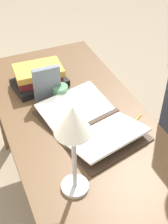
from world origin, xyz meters
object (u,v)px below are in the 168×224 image
(reading_lamp, at_px, (73,129))
(pencil, at_px, (134,122))
(book_stack_tall, at_px, (39,77))
(coffee_mug, at_px, (61,93))
(open_book, at_px, (90,123))
(book_standing_upright, at_px, (47,85))

(reading_lamp, height_order, pencil, reading_lamp)
(book_stack_tall, bearing_deg, coffee_mug, -157.78)
(open_book, height_order, coffee_mug, coffee_mug)
(book_stack_tall, height_order, book_standing_upright, book_standing_upright)
(open_book, distance_m, coffee_mug, 0.26)
(pencil, bearing_deg, reading_lamp, 120.09)
(book_standing_upright, relative_size, reading_lamp, 0.48)
(book_stack_tall, bearing_deg, open_book, -163.44)
(open_book, distance_m, pencil, 0.22)
(open_book, xyz_separation_m, coffee_mug, (0.25, 0.06, 0.02))
(coffee_mug, bearing_deg, open_book, -167.36)
(book_standing_upright, xyz_separation_m, reading_lamp, (-0.58, 0.08, 0.23))
(open_book, distance_m, book_standing_upright, 0.31)
(open_book, relative_size, book_stack_tall, 1.84)
(book_standing_upright, bearing_deg, reading_lamp, 172.99)
(open_book, bearing_deg, pencil, -120.92)
(book_stack_tall, distance_m, book_standing_upright, 0.15)
(book_stack_tall, bearing_deg, book_standing_upright, -178.78)
(coffee_mug, height_order, pencil, coffee_mug)
(reading_lamp, bearing_deg, pencil, -59.91)
(pencil, bearing_deg, coffee_mug, 39.39)
(open_book, distance_m, reading_lamp, 0.48)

